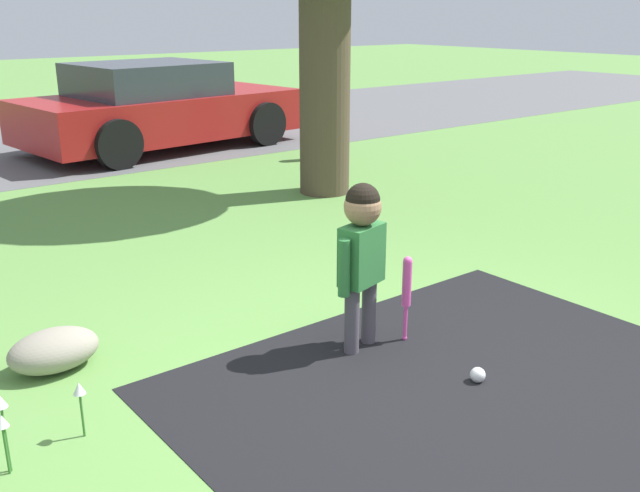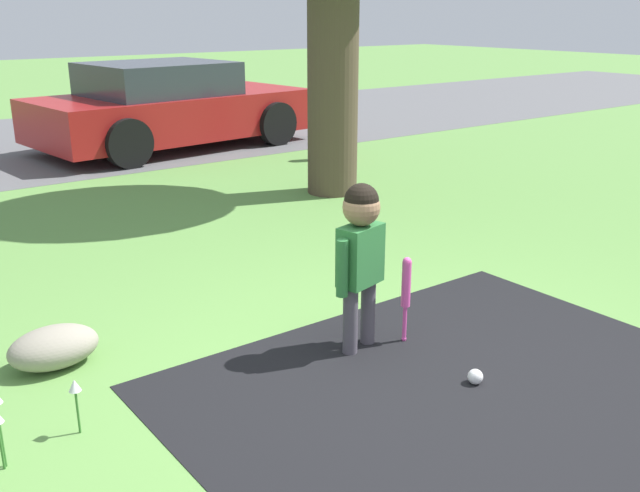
# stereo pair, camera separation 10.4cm
# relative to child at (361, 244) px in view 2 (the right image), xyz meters

# --- Properties ---
(ground_plane) EXTENTS (60.00, 60.00, 0.00)m
(ground_plane) POSITION_rel_child_xyz_m (-0.22, -0.55, -0.67)
(ground_plane) COLOR #5B8C42
(child) EXTENTS (0.41, 0.22, 1.04)m
(child) POSITION_rel_child_xyz_m (0.00, 0.00, 0.00)
(child) COLOR #4C4751
(child) RESTS_ON ground
(baseball_bat) EXTENTS (0.06, 0.06, 0.56)m
(baseball_bat) POSITION_rel_child_xyz_m (0.29, -0.10, -0.31)
(baseball_bat) COLOR #E54CA5
(baseball_bat) RESTS_ON ground
(sports_ball) EXTENTS (0.09, 0.09, 0.09)m
(sports_ball) POSITION_rel_child_xyz_m (0.23, -0.74, -0.63)
(sports_ball) COLOR white
(sports_ball) RESTS_ON ground
(fire_hydrant) EXTENTS (0.26, 0.24, 0.76)m
(fire_hydrant) POSITION_rel_child_xyz_m (3.45, 4.76, -0.30)
(fire_hydrant) COLOR red
(fire_hydrant) RESTS_ON ground
(parked_car) EXTENTS (4.21, 2.40, 1.26)m
(parked_car) POSITION_rel_child_xyz_m (2.06, 6.93, -0.07)
(parked_car) COLOR maroon
(parked_car) RESTS_ON ground
(flower_bed) EXTENTS (0.55, 0.19, 0.39)m
(flower_bed) POSITION_rel_child_xyz_m (-2.01, 0.03, -0.40)
(flower_bed) COLOR #38702D
(flower_bed) RESTS_ON ground
(edging_rock) EXTENTS (0.52, 0.36, 0.24)m
(edging_rock) POSITION_rel_child_xyz_m (-1.58, 0.88, -0.55)
(edging_rock) COLOR gray
(edging_rock) RESTS_ON ground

